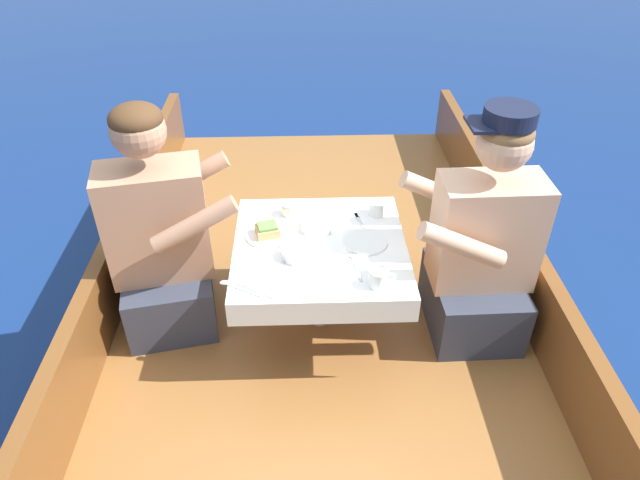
% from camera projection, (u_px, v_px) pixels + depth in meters
% --- Properties ---
extents(ground_plane, '(60.00, 60.00, 0.00)m').
position_uv_depth(ground_plane, '(320.00, 368.00, 2.68)').
color(ground_plane, navy).
extents(boat_deck, '(1.89, 3.78, 0.29)m').
position_uv_depth(boat_deck, '(320.00, 346.00, 2.60)').
color(boat_deck, brown).
rests_on(boat_deck, ground_plane).
extents(gunwale_port, '(0.06, 3.78, 0.33)m').
position_uv_depth(gunwale_port, '(102.00, 300.00, 2.39)').
color(gunwale_port, brown).
rests_on(gunwale_port, boat_deck).
extents(gunwale_starboard, '(0.06, 3.78, 0.33)m').
position_uv_depth(gunwale_starboard, '(534.00, 290.00, 2.44)').
color(gunwale_starboard, brown).
rests_on(gunwale_starboard, boat_deck).
extents(cockpit_table, '(0.69, 0.70, 0.42)m').
position_uv_depth(cockpit_table, '(320.00, 253.00, 2.30)').
color(cockpit_table, '#B2B2B7').
rests_on(cockpit_table, boat_deck).
extents(person_port, '(0.58, 0.52, 1.00)m').
position_uv_depth(person_port, '(162.00, 242.00, 2.32)').
color(person_port, '#333847').
rests_on(person_port, boat_deck).
extents(person_starboard, '(0.53, 0.45, 1.01)m').
position_uv_depth(person_starboard, '(481.00, 250.00, 2.28)').
color(person_starboard, '#333847').
rests_on(person_starboard, boat_deck).
extents(plate_sandwich, '(0.18, 0.18, 0.01)m').
position_uv_depth(plate_sandwich, '(268.00, 235.00, 2.32)').
color(plate_sandwich, white).
rests_on(plate_sandwich, cockpit_table).
extents(plate_bread, '(0.18, 0.18, 0.01)m').
position_uv_depth(plate_bread, '(365.00, 242.00, 2.28)').
color(plate_bread, white).
rests_on(plate_bread, cockpit_table).
extents(sandwich, '(0.11, 0.10, 0.05)m').
position_uv_depth(sandwich, '(267.00, 230.00, 2.30)').
color(sandwich, tan).
rests_on(sandwich, plate_sandwich).
extents(bowl_port_near, '(0.14, 0.14, 0.04)m').
position_uv_depth(bowl_port_near, '(317.00, 224.00, 2.35)').
color(bowl_port_near, white).
rests_on(bowl_port_near, cockpit_table).
extents(bowl_starboard_near, '(0.15, 0.15, 0.04)m').
position_uv_depth(bowl_starboard_near, '(300.00, 251.00, 2.20)').
color(bowl_starboard_near, white).
rests_on(bowl_starboard_near, cockpit_table).
extents(coffee_cup_port, '(0.10, 0.07, 0.07)m').
position_uv_depth(coffee_cup_port, '(379.00, 278.00, 2.05)').
color(coffee_cup_port, white).
rests_on(coffee_cup_port, cockpit_table).
extents(coffee_cup_starboard, '(0.10, 0.07, 0.06)m').
position_uv_depth(coffee_cup_starboard, '(377.00, 208.00, 2.44)').
color(coffee_cup_starboard, white).
rests_on(coffee_cup_starboard, cockpit_table).
extents(tin_can, '(0.07, 0.07, 0.05)m').
position_uv_depth(tin_can, '(289.00, 209.00, 2.43)').
color(tin_can, silver).
rests_on(tin_can, cockpit_table).
extents(utensil_spoon_port, '(0.05, 0.17, 0.01)m').
position_uv_depth(utensil_spoon_port, '(355.00, 262.00, 2.17)').
color(utensil_spoon_port, silver).
rests_on(utensil_spoon_port, cockpit_table).
extents(utensil_fork_port, '(0.06, 0.17, 0.00)m').
position_uv_depth(utensil_fork_port, '(360.00, 222.00, 2.40)').
color(utensil_fork_port, silver).
rests_on(utensil_fork_port, cockpit_table).
extents(utensil_spoon_center, '(0.16, 0.09, 0.01)m').
position_uv_depth(utensil_spoon_center, '(234.00, 286.00, 2.06)').
color(utensil_spoon_center, silver).
rests_on(utensil_spoon_center, cockpit_table).
extents(utensil_knife_starboard, '(0.09, 0.16, 0.00)m').
position_uv_depth(utensil_knife_starboard, '(279.00, 268.00, 2.15)').
color(utensil_knife_starboard, silver).
rests_on(utensil_knife_starboard, cockpit_table).
extents(utensil_knife_port, '(0.13, 0.13, 0.00)m').
position_uv_depth(utensil_knife_port, '(342.00, 212.00, 2.46)').
color(utensil_knife_port, silver).
rests_on(utensil_knife_port, cockpit_table).
extents(utensil_spoon_starboard, '(0.15, 0.10, 0.01)m').
position_uv_depth(utensil_spoon_starboard, '(250.00, 288.00, 2.06)').
color(utensil_spoon_starboard, silver).
rests_on(utensil_spoon_starboard, cockpit_table).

